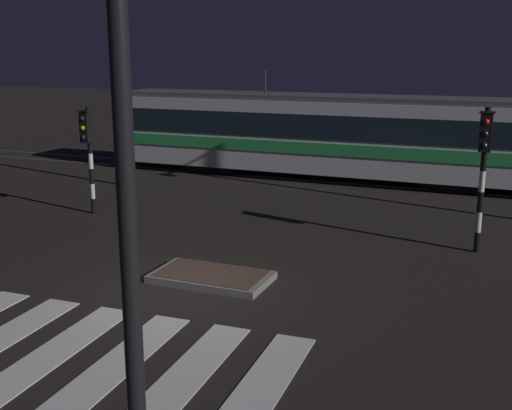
# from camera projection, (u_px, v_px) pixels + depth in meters

# --- Properties ---
(ground_plane) EXTENTS (120.00, 120.00, 0.00)m
(ground_plane) POSITION_uv_depth(u_px,v_px,m) (181.00, 292.00, 13.34)
(ground_plane) COLOR black
(rail_near) EXTENTS (80.00, 0.12, 0.03)m
(rail_near) POSITION_uv_depth(u_px,v_px,m) (337.00, 183.00, 24.29)
(rail_near) COLOR #59595E
(rail_near) RESTS_ON ground
(rail_far) EXTENTS (80.00, 0.12, 0.03)m
(rail_far) POSITION_uv_depth(u_px,v_px,m) (347.00, 176.00, 25.57)
(rail_far) COLOR #59595E
(rail_far) RESTS_ON ground
(crosswalk_zebra) EXTENTS (6.91, 4.47, 0.02)m
(crosswalk_zebra) POSITION_uv_depth(u_px,v_px,m) (79.00, 363.00, 10.31)
(crosswalk_zebra) COLOR silver
(crosswalk_zebra) RESTS_ON ground
(traffic_island) EXTENTS (2.55, 1.41, 0.18)m
(traffic_island) POSITION_uv_depth(u_px,v_px,m) (211.00, 277.00, 13.98)
(traffic_island) COLOR slate
(traffic_island) RESTS_ON ground
(traffic_light_corner_far_left) EXTENTS (0.36, 0.42, 3.27)m
(traffic_light_corner_far_left) POSITION_uv_depth(u_px,v_px,m) (88.00, 144.00, 19.21)
(traffic_light_corner_far_left) COLOR black
(traffic_light_corner_far_left) RESTS_ON ground
(traffic_light_corner_far_right) EXTENTS (0.36, 0.42, 3.60)m
(traffic_light_corner_far_right) POSITION_uv_depth(u_px,v_px,m) (484.00, 159.00, 15.37)
(traffic_light_corner_far_right) COLOR black
(traffic_light_corner_far_right) RESTS_ON ground
(street_lamp_near_kerb) EXTENTS (0.44, 1.21, 7.22)m
(street_lamp_near_kerb) POSITION_uv_depth(u_px,v_px,m) (104.00, 91.00, 5.31)
(street_lamp_near_kerb) COLOR black
(street_lamp_near_kerb) RESTS_ON ground
(street_lamp_trackside_left) EXTENTS (0.44, 1.21, 7.32)m
(street_lamp_trackside_left) POSITION_uv_depth(u_px,v_px,m) (122.00, 58.00, 22.39)
(street_lamp_trackside_left) COLOR black
(street_lamp_trackside_left) RESTS_ON ground
(tram) EXTENTS (17.79, 2.58, 4.15)m
(tram) POSITION_uv_depth(u_px,v_px,m) (328.00, 134.00, 24.74)
(tram) COLOR silver
(tram) RESTS_ON ground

